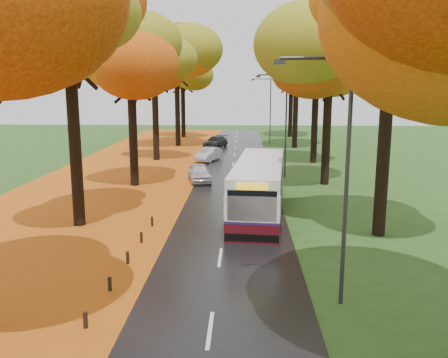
# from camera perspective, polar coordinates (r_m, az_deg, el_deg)

# --- Properties ---
(road) EXTENTS (6.50, 90.00, 0.04)m
(road) POSITION_cam_1_polar(r_m,az_deg,el_deg) (32.55, 0.66, -1.38)
(road) COLOR black
(road) RESTS_ON ground
(centre_line) EXTENTS (0.12, 90.00, 0.01)m
(centre_line) POSITION_cam_1_polar(r_m,az_deg,el_deg) (32.54, 0.66, -1.33)
(centre_line) COLOR silver
(centre_line) RESTS_ON road
(leaf_verge) EXTENTS (12.00, 90.00, 0.02)m
(leaf_verge) POSITION_cam_1_polar(r_m,az_deg,el_deg) (34.02, -14.68, -1.21)
(leaf_verge) COLOR #88480C
(leaf_verge) RESTS_ON ground
(leaf_drift) EXTENTS (0.90, 90.00, 0.01)m
(leaf_drift) POSITION_cam_1_polar(r_m,az_deg,el_deg) (32.78, -4.68, -1.28)
(leaf_drift) COLOR #D85B16
(leaf_drift) RESTS_ON road
(trees_left) EXTENTS (9.20, 74.00, 13.88)m
(trees_left) POSITION_cam_1_polar(r_m,az_deg,el_deg) (34.87, -11.50, 14.97)
(trees_left) COLOR black
(trees_left) RESTS_ON ground
(trees_right) EXTENTS (9.30, 74.20, 13.96)m
(trees_right) POSITION_cam_1_polar(r_m,az_deg,el_deg) (34.35, 13.32, 15.22)
(trees_right) COLOR black
(trees_right) RESTS_ON ground
(bollard_row) EXTENTS (0.11, 23.51, 0.52)m
(bollard_row) POSITION_cam_1_polar(r_m,az_deg,el_deg) (14.12, -18.09, -18.33)
(bollard_row) COLOR black
(bollard_row) RESTS_ON ground
(streetlamp_near) EXTENTS (2.45, 0.18, 8.00)m
(streetlamp_near) POSITION_cam_1_polar(r_m,az_deg,el_deg) (15.25, 13.72, 1.90)
(streetlamp_near) COLOR #333538
(streetlamp_near) RESTS_ON ground
(streetlamp_mid) EXTENTS (2.45, 0.18, 8.00)m
(streetlamp_mid) POSITION_cam_1_polar(r_m,az_deg,el_deg) (36.96, 7.09, 7.40)
(streetlamp_mid) COLOR #333538
(streetlamp_mid) RESTS_ON ground
(streetlamp_far) EXTENTS (2.45, 0.18, 8.00)m
(streetlamp_far) POSITION_cam_1_polar(r_m,az_deg,el_deg) (58.89, 5.36, 8.80)
(streetlamp_far) COLOR #333538
(streetlamp_far) RESTS_ON ground
(bus) EXTENTS (3.55, 11.32, 2.93)m
(bus) POSITION_cam_1_polar(r_m,az_deg,el_deg) (26.60, 4.25, -0.83)
(bus) COLOR #460A12
(bus) RESTS_ON road
(car_white) EXTENTS (2.27, 4.01, 1.29)m
(car_white) POSITION_cam_1_polar(r_m,az_deg,el_deg) (35.48, -2.99, 0.75)
(car_white) COLOR silver
(car_white) RESTS_ON road
(car_silver) EXTENTS (2.53, 4.06, 1.26)m
(car_silver) POSITION_cam_1_polar(r_m,az_deg,el_deg) (45.15, -1.84, 2.99)
(car_silver) COLOR #A2A5AA
(car_silver) RESTS_ON road
(car_dark) EXTENTS (3.13, 4.72, 1.27)m
(car_dark) POSITION_cam_1_polar(r_m,az_deg,el_deg) (55.34, -1.02, 4.51)
(car_dark) COLOR black
(car_dark) RESTS_ON road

